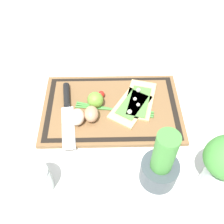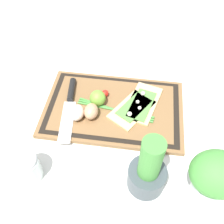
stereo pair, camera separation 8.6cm
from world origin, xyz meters
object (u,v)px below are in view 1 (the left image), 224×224
object	(u,v)px
pizza_slice_far	(131,106)
cherry_tomato_red	(101,94)
pizza_slice_near	(140,100)
sauce_jar	(37,181)
egg_pink	(77,117)
lime	(95,100)
herb_pot	(161,166)
knife	(67,104)
egg_brown	(91,114)

from	to	relation	value
pizza_slice_far	cherry_tomato_red	world-z (taller)	cherry_tomato_red
pizza_slice_near	sauce_jar	world-z (taller)	sauce_jar
cherry_tomato_red	sauce_jar	size ratio (longest dim) A/B	0.27
cherry_tomato_red	sauce_jar	xyz separation A→B (m)	(0.17, 0.32, 0.01)
pizza_slice_near	egg_pink	bearing A→B (deg)	22.40
lime	sauce_jar	bearing A→B (deg)	61.66
pizza_slice_far	sauce_jar	distance (m)	0.38
herb_pot	sauce_jar	distance (m)	0.34
pizza_slice_far	sauce_jar	world-z (taller)	sauce_jar
pizza_slice_near	sauce_jar	distance (m)	0.43
pizza_slice_far	herb_pot	bearing A→B (deg)	103.58
egg_pink	herb_pot	xyz separation A→B (m)	(-0.24, 0.19, 0.03)
knife	sauce_jar	bearing A→B (deg)	79.10
pizza_slice_far	cherry_tomato_red	xyz separation A→B (m)	(0.10, -0.05, 0.01)
pizza_slice_far	lime	world-z (taller)	lime
egg_brown	egg_pink	world-z (taller)	same
sauce_jar	lime	bearing A→B (deg)	-118.34
cherry_tomato_red	egg_brown	bearing A→B (deg)	72.16
pizza_slice_far	herb_pot	xyz separation A→B (m)	(-0.06, 0.25, 0.05)
cherry_tomato_red	sauce_jar	distance (m)	0.36
egg_brown	sauce_jar	bearing A→B (deg)	58.11
knife	egg_pink	bearing A→B (deg)	120.48
egg_pink	sauce_jar	bearing A→B (deg)	65.91
pizza_slice_near	lime	bearing A→B (deg)	6.64
egg_brown	lime	size ratio (longest dim) A/B	1.09
pizza_slice_far	sauce_jar	size ratio (longest dim) A/B	2.04
pizza_slice_far	cherry_tomato_red	size ratio (longest dim) A/B	7.43
knife	egg_brown	bearing A→B (deg)	145.77
knife	herb_pot	xyz separation A→B (m)	(-0.28, 0.26, 0.05)
pizza_slice_near	egg_brown	distance (m)	0.18
sauce_jar	knife	bearing A→B (deg)	-100.90
pizza_slice_far	egg_brown	bearing A→B (deg)	18.48
pizza_slice_far	egg_pink	bearing A→B (deg)	17.46
egg_pink	sauce_jar	world-z (taller)	sauce_jar
egg_brown	cherry_tomato_red	size ratio (longest dim) A/B	2.41
pizza_slice_far	knife	distance (m)	0.22
egg_pink	herb_pot	bearing A→B (deg)	140.74
pizza_slice_near	knife	world-z (taller)	pizza_slice_near
knife	egg_brown	xyz separation A→B (m)	(-0.09, 0.06, 0.01)
knife	cherry_tomato_red	bearing A→B (deg)	-162.29
herb_pot	lime	bearing A→B (deg)	-55.48
herb_pot	sauce_jar	bearing A→B (deg)	3.58
lime	sauce_jar	world-z (taller)	sauce_jar
herb_pot	pizza_slice_near	bearing A→B (deg)	-84.33
egg_pink	sauce_jar	size ratio (longest dim) A/B	0.66
lime	herb_pot	distance (m)	0.32
lime	egg_brown	bearing A→B (deg)	78.14
herb_pot	knife	bearing A→B (deg)	-43.47
lime	knife	bearing A→B (deg)	-0.87
pizza_slice_near	knife	bearing A→B (deg)	3.72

